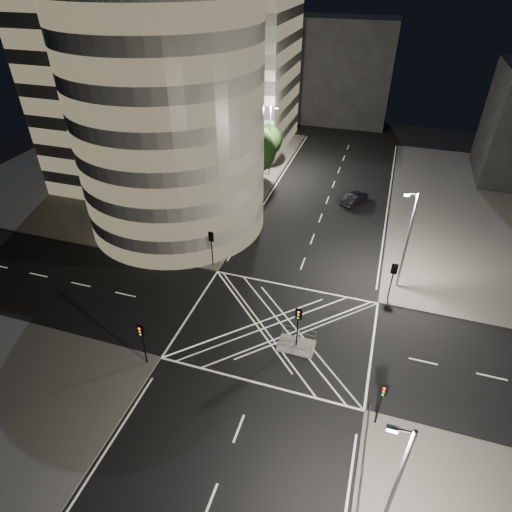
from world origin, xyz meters
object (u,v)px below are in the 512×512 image
(central_island, at_px, (296,346))
(street_lamp_left_far, at_px, (270,139))
(traffic_signal_nl, at_px, (142,337))
(traffic_signal_fr, at_px, (393,275))
(sedan, at_px, (354,198))
(street_lamp_left_near, at_px, (223,195))
(traffic_signal_nr, at_px, (382,397))
(street_lamp_right_near, at_px, (394,487))
(traffic_signal_fl, at_px, (211,242))
(street_lamp_right_far, at_px, (407,239))
(traffic_signal_island, at_px, (298,320))

(central_island, distance_m, street_lamp_left_far, 33.95)
(traffic_signal_nl, xyz_separation_m, street_lamp_left_far, (-0.64, 36.80, 2.63))
(traffic_signal_fr, bearing_deg, traffic_signal_nl, -142.31)
(traffic_signal_fr, bearing_deg, central_island, -129.33)
(traffic_signal_nl, distance_m, sedan, 34.22)
(street_lamp_left_near, bearing_deg, traffic_signal_fr, -15.92)
(traffic_signal_nr, bearing_deg, street_lamp_left_near, 134.13)
(traffic_signal_nl, distance_m, street_lamp_right_near, 19.78)
(traffic_signal_fr, height_order, street_lamp_left_far, street_lamp_left_far)
(traffic_signal_fl, relative_size, traffic_signal_nl, 1.00)
(central_island, bearing_deg, street_lamp_right_far, 54.70)
(traffic_signal_fr, relative_size, traffic_signal_island, 1.00)
(central_island, bearing_deg, sedan, 86.96)
(street_lamp_right_far, bearing_deg, traffic_signal_island, -125.30)
(traffic_signal_island, distance_m, street_lamp_right_near, 14.78)
(traffic_signal_fl, xyz_separation_m, street_lamp_right_near, (18.24, -20.80, 2.63))
(street_lamp_left_far, height_order, street_lamp_right_near, same)
(street_lamp_left_far, bearing_deg, sedan, -20.90)
(traffic_signal_fr, height_order, traffic_signal_island, same)
(traffic_signal_fl, height_order, traffic_signal_island, same)
(street_lamp_left_far, bearing_deg, traffic_signal_island, -70.05)
(central_island, relative_size, traffic_signal_island, 0.75)
(traffic_signal_nl, relative_size, sedan, 0.88)
(traffic_signal_fl, xyz_separation_m, traffic_signal_nr, (17.60, -13.60, 0.00))
(sedan, bearing_deg, street_lamp_right_far, 135.09)
(traffic_signal_nl, height_order, traffic_signal_fr, same)
(street_lamp_left_far, relative_size, sedan, 2.21)
(traffic_signal_nr, height_order, street_lamp_right_near, street_lamp_right_near)
(street_lamp_left_near, distance_m, street_lamp_right_far, 19.11)
(central_island, relative_size, street_lamp_left_far, 0.30)
(central_island, xyz_separation_m, street_lamp_left_near, (-11.44, 13.50, 5.47))
(traffic_signal_fl, distance_m, sedan, 22.10)
(traffic_signal_nr, bearing_deg, street_lamp_right_far, 87.70)
(sedan, bearing_deg, street_lamp_left_far, 3.67)
(central_island, relative_size, street_lamp_right_near, 0.30)
(central_island, distance_m, street_lamp_left_near, 18.52)
(traffic_signal_fr, height_order, sedan, traffic_signal_fr)
(traffic_signal_fl, distance_m, street_lamp_right_far, 18.55)
(street_lamp_left_near, height_order, sedan, street_lamp_left_near)
(traffic_signal_fl, bearing_deg, street_lamp_left_near, 96.97)
(street_lamp_left_near, relative_size, street_lamp_right_near, 1.00)
(traffic_signal_island, bearing_deg, traffic_signal_nl, -153.86)
(traffic_signal_nl, bearing_deg, street_lamp_left_near, 91.94)
(street_lamp_left_near, relative_size, street_lamp_right_far, 1.00)
(traffic_signal_fl, height_order, sedan, traffic_signal_fl)
(central_island, distance_m, traffic_signal_island, 2.84)
(central_island, height_order, street_lamp_left_near, street_lamp_left_near)
(street_lamp_left_far, bearing_deg, traffic_signal_nl, -89.01)
(traffic_signal_island, height_order, street_lamp_right_far, street_lamp_right_far)
(central_island, xyz_separation_m, sedan, (1.41, 26.59, 0.67))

